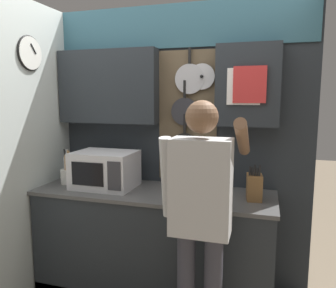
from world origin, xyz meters
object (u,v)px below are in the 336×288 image
Objects in this scene: knife_block at (254,187)px; utensil_crock at (67,175)px; microwave at (105,170)px; person at (201,207)px.

knife_block is 0.89× the size of utensil_crock.
person reaches higher than microwave.
utensil_crock is at bearing 179.95° from knife_block.
person is at bearing -21.73° from utensil_crock.
knife_block is (1.27, 0.00, -0.05)m from microwave.
microwave is 1.65× the size of utensil_crock.
utensil_crock is at bearing 179.71° from microwave.
knife_block is 0.17× the size of person.
knife_block is 0.62m from person.
microwave is at bearing -0.29° from utensil_crock.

